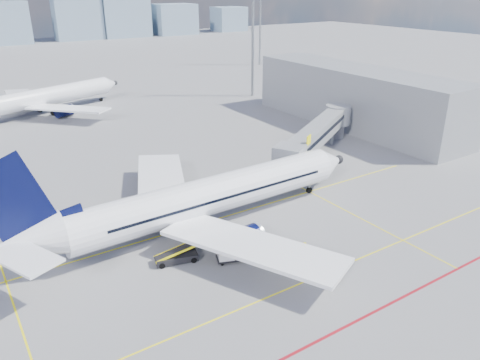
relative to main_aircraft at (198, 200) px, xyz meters
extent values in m
plane|color=gray|center=(1.65, -7.31, -3.22)|extent=(420.00, 420.00, 0.00)
cube|color=#FFEC0D|center=(1.65, 0.69, -3.21)|extent=(60.00, 0.18, 0.01)
cube|color=#FFEC0D|center=(1.65, -13.31, -3.21)|extent=(80.00, 0.15, 0.01)
cube|color=#FFEC0D|center=(15.65, -5.31, -3.21)|extent=(0.15, 28.00, 0.01)
cube|color=#FFEC0D|center=(-18.35, 0.69, -3.21)|extent=(0.15, 30.00, 0.01)
cube|color=maroon|center=(1.65, -19.31, -3.21)|extent=(90.00, 0.25, 0.01)
cube|color=gray|center=(23.90, 8.84, 0.68)|extent=(20.84, 13.93, 2.60)
cube|color=black|center=(23.90, 8.84, 0.88)|extent=(20.52, 13.82, 0.55)
cube|color=gray|center=(14.35, 3.19, 0.68)|extent=(4.49, 4.56, 3.00)
cube|color=black|center=(18.65, 5.49, -2.87)|extent=(2.20, 1.00, 0.70)
cylinder|color=gray|center=(18.65, 5.49, -1.52)|extent=(0.56, 0.56, 2.70)
cylinder|color=gray|center=(30.65, 12.69, -1.27)|extent=(0.60, 0.60, 3.90)
cylinder|color=gray|center=(33.65, 14.69, 0.68)|extent=(4.00, 4.00, 3.00)
cylinder|color=gray|center=(33.65, 14.69, -1.27)|extent=(2.40, 2.40, 3.90)
cube|color=#FFEC0D|center=(17.15, 2.99, 2.48)|extent=(1.26, 0.82, 1.20)
cube|color=gray|center=(41.65, 18.69, 1.78)|extent=(10.00, 42.00, 10.00)
cube|color=black|center=(36.85, 18.69, 1.78)|extent=(0.25, 40.00, 4.50)
cylinder|color=gray|center=(39.65, 47.69, 9.28)|extent=(0.56, 0.56, 25.00)
cylinder|color=gray|center=(66.65, 82.69, 9.28)|extent=(0.56, 0.56, 25.00)
cube|color=#738B9F|center=(9.68, 182.69, 5.20)|extent=(18.48, 11.45, 16.84)
cube|color=#738B9F|center=(39.54, 182.69, 11.97)|extent=(20.38, 8.32, 30.39)
cube|color=#738B9F|center=(61.15, 182.69, 12.17)|extent=(21.93, 10.54, 30.78)
cube|color=#738B9F|center=(85.88, 182.69, 3.90)|extent=(19.78, 15.19, 14.23)
cube|color=#738B9F|center=(117.93, 182.69, 2.82)|extent=(16.09, 12.46, 12.07)
cylinder|color=white|center=(1.76, 0.05, 0.08)|extent=(30.37, 4.79, 3.93)
cone|color=white|center=(18.70, 0.53, 0.08)|extent=(3.74, 4.04, 3.93)
sphere|color=black|center=(20.11, 0.57, 0.08)|extent=(1.14, 1.14, 1.11)
cone|color=white|center=(-16.60, -0.47, 0.64)|extent=(6.57, 4.12, 3.93)
cube|color=black|center=(17.39, 0.49, 0.64)|extent=(1.56, 1.56, 0.45)
cube|color=white|center=(-0.01, 9.08, -1.00)|extent=(11.20, 17.40, 0.58)
cube|color=white|center=(0.50, -9.07, -1.00)|extent=(11.94, 17.28, 0.58)
cylinder|color=#060B32|center=(1.09, 5.89, -2.26)|extent=(3.70, 2.42, 2.32)
cylinder|color=#060B32|center=(1.42, -5.81, -2.26)|extent=(3.70, 2.42, 2.32)
cylinder|color=silver|center=(3.01, 5.94, -2.26)|extent=(0.42, 2.39, 2.38)
cylinder|color=silver|center=(3.34, -5.76, -2.26)|extent=(0.42, 2.39, 2.38)
cube|color=#060B32|center=(-16.60, -0.47, 4.12)|extent=(6.92, 0.52, 8.60)
cube|color=#060B32|center=(-14.18, -0.40, 1.69)|extent=(5.70, 0.46, 2.17)
cube|color=white|center=(-17.09, 2.75, 0.99)|extent=(4.80, 6.35, 0.22)
cube|color=white|center=(-16.91, -3.71, 0.99)|extent=(5.04, 6.39, 0.22)
cylinder|color=gray|center=(15.37, 0.44, -2.32)|extent=(0.29, 0.29, 1.80)
cylinder|color=black|center=(15.37, 0.44, -2.84)|extent=(0.77, 0.30, 0.76)
cylinder|color=gray|center=(0.68, 2.64, -2.42)|extent=(0.33, 0.33, 1.60)
cylinder|color=black|center=(0.68, 2.64, -2.72)|extent=(1.02, 0.68, 1.00)
cylinder|color=gray|center=(0.82, -2.60, -2.42)|extent=(0.33, 0.33, 1.60)
cylinder|color=black|center=(0.82, -2.60, -2.72)|extent=(1.02, 0.68, 1.00)
cube|color=black|center=(2.21, 2.01, 0.38)|extent=(24.81, 0.80, 0.26)
cube|color=black|center=(2.32, -1.88, 0.38)|extent=(24.81, 0.80, 0.26)
cylinder|color=white|center=(-1.79, 57.14, 0.08)|extent=(26.41, 12.55, 3.49)
cone|color=white|center=(12.33, 62.34, 0.08)|extent=(4.23, 4.39, 3.49)
sphere|color=black|center=(13.50, 62.77, 0.08)|extent=(1.26, 1.26, 0.98)
cube|color=black|center=(11.24, 61.94, 0.57)|extent=(1.72, 1.72, 0.40)
cube|color=white|center=(-5.83, 64.24, -0.88)|extent=(5.63, 15.05, 0.52)
cube|color=white|center=(-0.27, 49.12, -0.88)|extent=(13.64, 13.84, 0.52)
cylinder|color=#060B32|center=(-4.00, 61.86, -2.00)|extent=(3.74, 3.05, 2.06)
cylinder|color=#060B32|center=(-0.41, 52.12, -2.00)|extent=(3.74, 3.05, 2.06)
cylinder|color=silver|center=(-2.40, 62.45, -2.00)|extent=(1.02, 2.09, 2.11)
cylinder|color=silver|center=(1.18, 52.70, -2.00)|extent=(1.02, 2.09, 2.11)
cylinder|color=black|center=(-3.43, 59.02, -2.72)|extent=(1.16, 0.96, 1.00)
cylinder|color=black|center=(-1.82, 54.65, -2.72)|extent=(1.16, 0.96, 1.00)
cylinder|color=black|center=(9.56, 61.32, -2.84)|extent=(0.81, 0.53, 0.76)
cube|color=white|center=(3.45, -9.42, -2.60)|extent=(2.81, 2.24, 0.90)
cube|color=white|center=(3.04, -9.23, -1.93)|extent=(1.55, 1.64, 0.67)
cube|color=black|center=(3.04, -9.23, -1.70)|extent=(1.43, 1.54, 0.39)
cylinder|color=black|center=(2.38, -9.61, -2.90)|extent=(0.68, 0.48, 0.63)
cylinder|color=black|center=(2.88, -8.48, -2.90)|extent=(0.68, 0.48, 0.63)
cylinder|color=black|center=(4.02, -10.35, -2.90)|extent=(0.68, 0.48, 0.63)
cylinder|color=black|center=(4.53, -9.22, -2.90)|extent=(0.68, 0.48, 0.63)
cube|color=black|center=(-0.23, -7.18, -2.93)|extent=(3.53, 2.48, 0.16)
cube|color=white|center=(-0.99, -6.89, -2.14)|extent=(1.78, 1.75, 1.39)
cube|color=white|center=(0.52, -7.46, -2.14)|extent=(1.78, 1.75, 1.39)
cylinder|color=black|center=(-1.63, -7.32, -3.08)|extent=(0.31, 0.22, 0.29)
cylinder|color=black|center=(-1.19, -6.14, -3.08)|extent=(0.31, 0.22, 0.29)
cylinder|color=black|center=(0.72, -8.21, -3.08)|extent=(0.31, 0.22, 0.29)
cylinder|color=black|center=(1.17, -7.03, -3.08)|extent=(0.31, 0.22, 0.29)
cube|color=black|center=(-4.79, -4.53, -2.81)|extent=(4.03, 2.27, 0.63)
cube|color=black|center=(-4.08, -4.71, -1.86)|extent=(5.49, 2.25, 1.67)
cube|color=#FFEC0D|center=(-3.96, -4.23, -1.86)|extent=(5.30, 1.44, 1.74)
cube|color=#FFEC0D|center=(-4.21, -5.19, -1.86)|extent=(5.30, 1.44, 1.74)
cylinder|color=black|center=(-6.35, -4.78, -2.95)|extent=(0.58, 0.35, 0.54)
cylinder|color=black|center=(-6.03, -3.55, -2.95)|extent=(0.58, 0.35, 0.54)
cylinder|color=black|center=(-3.54, -5.51, -2.95)|extent=(0.58, 0.35, 0.54)
cylinder|color=black|center=(-3.22, -4.28, -2.95)|extent=(0.58, 0.35, 0.54)
imported|color=yellow|center=(5.16, -10.64, -2.30)|extent=(0.70, 0.80, 1.84)
camera|label=1|loc=(-19.93, -38.13, 20.25)|focal=35.00mm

